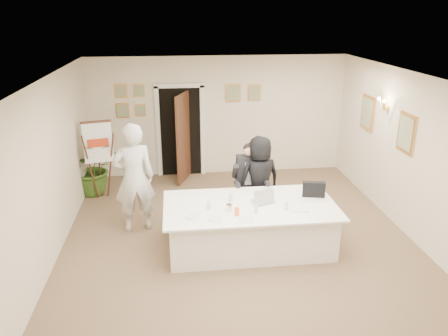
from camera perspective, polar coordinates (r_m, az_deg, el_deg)
floor at (r=7.62m, az=2.04°, el=-9.75°), size 7.00×7.00×0.00m
ceiling at (r=6.68m, az=2.34°, el=11.56°), size 6.00×7.00×0.02m
wall_back at (r=10.36m, az=-0.75°, el=6.76°), size 6.00×0.10×2.80m
wall_front at (r=3.99m, az=10.08°, el=-17.04°), size 6.00×0.10×2.80m
wall_left at (r=7.23m, az=-22.04°, el=-0.74°), size 0.10×7.00×2.80m
wall_right at (r=8.03m, az=23.84°, el=1.02°), size 0.10×7.00×2.80m
doorway at (r=10.23m, az=-5.57°, el=4.42°), size 1.14×0.86×2.20m
pictures_back_wall at (r=10.19m, az=-5.28°, el=9.04°), size 3.40×0.06×0.80m
pictures_right_wall at (r=8.94m, az=20.26°, el=5.65°), size 0.06×2.20×0.80m
wall_sconce at (r=8.83m, az=20.13°, el=7.85°), size 0.20×0.30×0.24m
conference_table at (r=7.34m, az=3.37°, el=-7.51°), size 2.82×1.50×0.78m
seated_man at (r=8.26m, az=3.29°, el=-1.64°), size 0.76×0.80×1.47m
flip_chart at (r=9.41m, az=-15.92°, el=0.55°), size 0.60×0.43×1.65m
standing_man at (r=7.81m, az=-11.66°, el=-1.31°), size 0.81×0.62×1.99m
standing_woman at (r=8.15m, az=4.65°, el=-1.40°), size 0.89×0.68×1.63m
potted_palm at (r=9.74m, az=-16.71°, el=0.07°), size 1.14×1.01×1.19m
laptop at (r=7.25m, az=5.10°, el=-3.35°), size 0.45×0.46×0.28m
laptop_bag at (r=7.56m, az=11.65°, el=-2.76°), size 0.39×0.19×0.26m
paper_stack at (r=7.07m, az=9.85°, el=-5.33°), size 0.30×0.24×0.03m
plate_left at (r=6.76m, az=-4.02°, el=-6.39°), size 0.24×0.24×0.01m
plate_mid at (r=6.68m, az=-1.08°, el=-6.67°), size 0.23×0.23×0.01m
plate_near at (r=6.67m, az=2.99°, el=-6.72°), size 0.28×0.28×0.01m
glass_a at (r=6.96m, az=-2.00°, el=-4.96°), size 0.08×0.08×0.14m
glass_b at (r=6.87m, az=4.22°, el=-5.35°), size 0.06×0.06×0.14m
glass_c at (r=7.01m, az=8.16°, el=-4.95°), size 0.06×0.06×0.14m
glass_d at (r=7.25m, az=0.89°, el=-3.87°), size 0.09×0.09×0.14m
oj_glass at (r=6.78m, az=1.70°, el=-5.71°), size 0.07×0.07×0.13m
steel_jug at (r=6.93m, az=0.69°, el=-5.20°), size 0.10×0.10×0.11m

